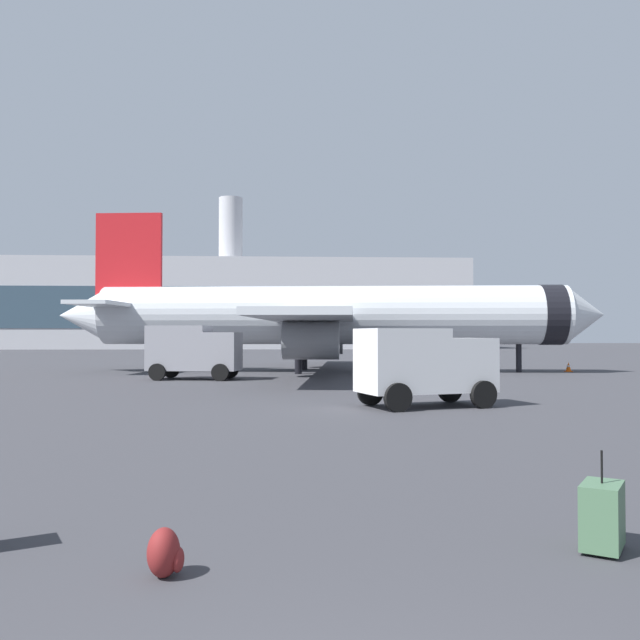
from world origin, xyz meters
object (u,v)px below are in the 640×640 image
Objects in this scene: safety_cone_near at (448,380)px; rolling_suitcase at (602,515)px; cargo_van at (424,363)px; safety_cone_mid at (568,367)px; traveller_backpack at (165,553)px; airplane_at_gate at (328,316)px; service_truck at (193,350)px.

safety_cone_near is 21.97m from rolling_suitcase.
cargo_van is 7.55× the size of safety_cone_mid.
traveller_backpack is (-4.66, -0.54, -0.16)m from rolling_suitcase.
traveller_backpack is (-3.98, -36.46, -3.42)m from airplane_at_gate.
safety_cone_near is 1.74× the size of traveller_backpack.
airplane_at_gate is at bearing 177.89° from safety_cone_mid.
cargo_van reaches higher than safety_cone_mid.
safety_cone_mid is (11.39, 13.68, -0.10)m from safety_cone_near.
rolling_suitcase is at bearing -88.93° from airplane_at_gate.
cargo_van is at bearing -85.20° from airplane_at_gate.
traveller_backpack is (3.77, -29.44, -1.37)m from service_truck.
safety_cone_mid is at bearing 15.35° from service_truck.
cargo_van is 7.54m from safety_cone_near.
cargo_van is 24.98m from safety_cone_mid.
service_truck is at bearing -137.84° from airplane_at_gate.
rolling_suitcase is at bearing -73.74° from service_truck.
airplane_at_gate is at bearing 42.16° from service_truck.
safety_cone_near is at bearing -30.89° from service_truck.
safety_cone_mid is at bearing 66.93° from rolling_suitcase.
safety_cone_mid is at bearing 50.23° from safety_cone_near.
cargo_van is at bearing 85.64° from rolling_suitcase.
cargo_van is 14.73m from rolling_suitcase.
cargo_van reaches higher than traveller_backpack.
rolling_suitcase is at bearing -94.36° from cargo_van.
traveller_backpack is (-5.77, -15.19, -1.22)m from cargo_van.
cargo_van is at bearing -109.99° from safety_cone_near.
cargo_van is 9.97× the size of traveller_backpack.
safety_cone_mid is 38.42m from rolling_suitcase.
service_truck is at bearing 149.11° from safety_cone_near.
service_truck reaches higher than rolling_suitcase.
airplane_at_gate is at bearing 91.07° from rolling_suitcase.
airplane_at_gate is 32.52× the size of rolling_suitcase.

